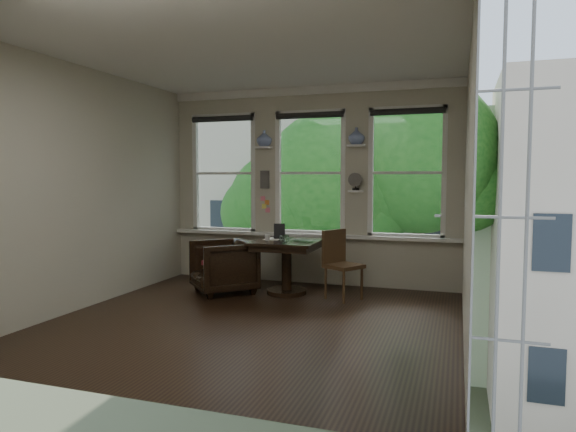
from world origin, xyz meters
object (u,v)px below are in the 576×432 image
(table, at_px, (287,267))
(mug, at_px, (267,238))
(armchair_left, at_px, (223,267))
(side_chair_right, at_px, (344,265))
(laptop, at_px, (300,241))

(table, distance_m, mug, 0.50)
(armchair_left, bearing_deg, side_chair_right, 51.19)
(table, xyz_separation_m, laptop, (0.22, -0.09, 0.39))
(table, distance_m, laptop, 0.46)
(side_chair_right, relative_size, mug, 10.14)
(armchair_left, relative_size, mug, 9.05)
(laptop, bearing_deg, side_chair_right, 20.07)
(armchair_left, height_order, side_chair_right, side_chair_right)
(laptop, bearing_deg, table, 179.09)
(table, xyz_separation_m, mug, (-0.26, -0.08, 0.42))
(armchair_left, xyz_separation_m, side_chair_right, (1.70, 0.15, 0.09))
(armchair_left, xyz_separation_m, laptop, (1.09, 0.15, 0.39))
(side_chair_right, bearing_deg, armchair_left, 127.36)
(table, distance_m, side_chair_right, 0.84)
(side_chair_right, xyz_separation_m, laptop, (-0.61, -0.00, 0.30))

